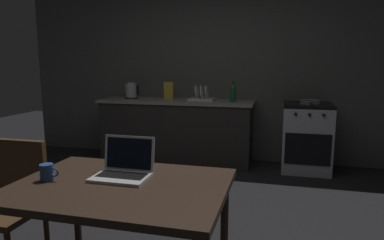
% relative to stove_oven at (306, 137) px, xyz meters
% --- Properties ---
extents(ground_plane, '(12.00, 12.00, 0.00)m').
position_rel_stove_oven_xyz_m(ground_plane, '(-1.29, -2.06, -0.44)').
color(ground_plane, black).
extents(back_wall, '(6.40, 0.10, 2.58)m').
position_rel_stove_oven_xyz_m(back_wall, '(-0.99, 0.35, 0.85)').
color(back_wall, '#50514C').
rests_on(back_wall, ground_plane).
extents(kitchen_counter, '(2.16, 0.64, 0.88)m').
position_rel_stove_oven_xyz_m(kitchen_counter, '(-1.76, 0.00, 0.00)').
color(kitchen_counter, '#282623').
rests_on(kitchen_counter, ground_plane).
extents(stove_oven, '(0.60, 0.62, 0.88)m').
position_rel_stove_oven_xyz_m(stove_oven, '(0.00, 0.00, 0.00)').
color(stove_oven, '#B7BABF').
rests_on(stove_oven, ground_plane).
extents(dining_table, '(1.18, 0.85, 0.73)m').
position_rel_stove_oven_xyz_m(dining_table, '(-1.19, -2.92, 0.22)').
color(dining_table, '#332319').
rests_on(dining_table, ground_plane).
extents(chair, '(0.40, 0.40, 0.88)m').
position_rel_stove_oven_xyz_m(chair, '(-2.04, -2.79, 0.07)').
color(chair, '#4C331E').
rests_on(chair, ground_plane).
extents(laptop, '(0.32, 0.25, 0.23)m').
position_rel_stove_oven_xyz_m(laptop, '(-1.23, -2.81, 0.34)').
color(laptop, silver).
rests_on(laptop, dining_table).
extents(electric_kettle, '(0.19, 0.17, 0.23)m').
position_rel_stove_oven_xyz_m(electric_kettle, '(-2.44, 0.00, 0.55)').
color(electric_kettle, black).
rests_on(electric_kettle, kitchen_counter).
extents(bottle, '(0.07, 0.07, 0.27)m').
position_rel_stove_oven_xyz_m(bottle, '(-0.95, -0.05, 0.57)').
color(bottle, '#19592D').
rests_on(bottle, kitchen_counter).
extents(frying_pan, '(0.27, 0.44, 0.05)m').
position_rel_stove_oven_xyz_m(frying_pan, '(0.02, -0.03, 0.47)').
color(frying_pan, gray).
rests_on(frying_pan, stove_oven).
extents(coffee_mug, '(0.11, 0.07, 0.10)m').
position_rel_stove_oven_xyz_m(coffee_mug, '(-1.62, -2.98, 0.34)').
color(coffee_mug, '#264C8C').
rests_on(coffee_mug, dining_table).
extents(cereal_box, '(0.13, 0.05, 0.25)m').
position_rel_stove_oven_xyz_m(cereal_box, '(-1.88, 0.02, 0.56)').
color(cereal_box, gold).
rests_on(cereal_box, kitchen_counter).
extents(dish_rack, '(0.34, 0.26, 0.21)m').
position_rel_stove_oven_xyz_m(dish_rack, '(-1.39, 0.00, 0.49)').
color(dish_rack, silver).
rests_on(dish_rack, kitchen_counter).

